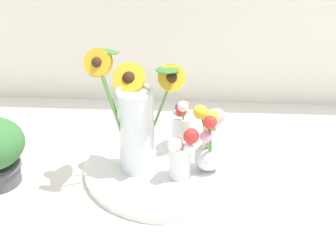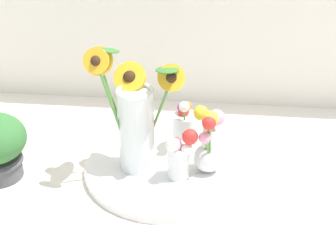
{
  "view_description": "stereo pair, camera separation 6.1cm",
  "coord_description": "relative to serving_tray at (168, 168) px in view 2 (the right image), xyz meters",
  "views": [
    {
      "loc": [
        0.05,
        -0.99,
        0.74
      ],
      "look_at": [
        -0.01,
        0.09,
        0.14
      ],
      "focal_mm": 50.0,
      "sensor_mm": 36.0,
      "label": 1
    },
    {
      "loc": [
        0.11,
        -0.99,
        0.74
      ],
      "look_at": [
        -0.01,
        0.09,
        0.14
      ],
      "focal_mm": 50.0,
      "sensor_mm": 36.0,
      "label": 2
    }
  ],
  "objects": [
    {
      "name": "vase_bulb_right",
      "position": [
        0.11,
        -0.02,
        0.09
      ],
      "size": [
        0.08,
        0.11,
        0.19
      ],
      "color": "white",
      "rests_on": "serving_tray"
    },
    {
      "name": "ground_plane",
      "position": [
        0.01,
        -0.09,
        -0.01
      ],
      "size": [
        6.0,
        6.0,
        0.0
      ],
      "primitive_type": "plane",
      "color": "silver"
    },
    {
      "name": "vase_small_back",
      "position": [
        0.04,
        0.1,
        0.07
      ],
      "size": [
        0.08,
        0.1,
        0.17
      ],
      "color": "white",
      "rests_on": "serving_tray"
    },
    {
      "name": "serving_tray",
      "position": [
        0.0,
        0.0,
        0.0
      ],
      "size": [
        0.46,
        0.46,
        0.02
      ],
      "color": "white",
      "rests_on": "ground_plane"
    },
    {
      "name": "vase_small_center",
      "position": [
        0.04,
        -0.06,
        0.08
      ],
      "size": [
        0.08,
        0.07,
        0.14
      ],
      "color": "white",
      "rests_on": "serving_tray"
    },
    {
      "name": "mason_jar_sunflowers",
      "position": [
        -0.08,
        -0.01,
        0.16
      ],
      "size": [
        0.27,
        0.16,
        0.36
      ],
      "color": "silver",
      "rests_on": "serving_tray"
    }
  ]
}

